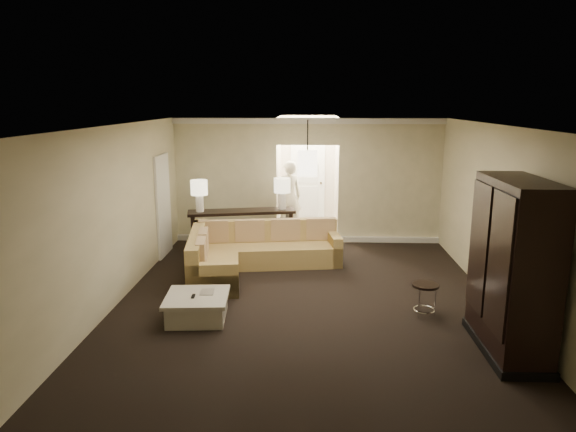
{
  "coord_description": "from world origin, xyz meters",
  "views": [
    {
      "loc": [
        0.03,
        -7.47,
        3.16
      ],
      "look_at": [
        -0.32,
        1.2,
        1.21
      ],
      "focal_mm": 32.0,
      "sensor_mm": 36.0,
      "label": 1
    }
  ],
  "objects_px": {
    "coffee_table": "(197,307)",
    "console_table": "(242,226)",
    "sectional_sofa": "(250,253)",
    "armoire": "(512,271)",
    "drink_table": "(425,293)",
    "person": "(289,193)"
  },
  "relations": [
    {
      "from": "coffee_table",
      "to": "sectional_sofa",
      "type": "bearing_deg",
      "value": 76.84
    },
    {
      "from": "coffee_table",
      "to": "console_table",
      "type": "height_order",
      "value": "console_table"
    },
    {
      "from": "drink_table",
      "to": "person",
      "type": "distance_m",
      "value": 5.41
    },
    {
      "from": "coffee_table",
      "to": "armoire",
      "type": "relative_size",
      "value": 0.43
    },
    {
      "from": "sectional_sofa",
      "to": "drink_table",
      "type": "xyz_separation_m",
      "value": [
        2.85,
        -2.01,
        0.01
      ]
    },
    {
      "from": "coffee_table",
      "to": "console_table",
      "type": "bearing_deg",
      "value": 86.85
    },
    {
      "from": "armoire",
      "to": "coffee_table",
      "type": "bearing_deg",
      "value": 168.98
    },
    {
      "from": "armoire",
      "to": "person",
      "type": "relative_size",
      "value": 1.14
    },
    {
      "from": "armoire",
      "to": "person",
      "type": "xyz_separation_m",
      "value": [
        -3.04,
        5.97,
        -0.09
      ]
    },
    {
      "from": "drink_table",
      "to": "coffee_table",
      "type": "bearing_deg",
      "value": -175.49
    },
    {
      "from": "coffee_table",
      "to": "person",
      "type": "bearing_deg",
      "value": 77.43
    },
    {
      "from": "armoire",
      "to": "drink_table",
      "type": "distance_m",
      "value": 1.53
    },
    {
      "from": "person",
      "to": "armoire",
      "type": "bearing_deg",
      "value": 95.77
    },
    {
      "from": "coffee_table",
      "to": "drink_table",
      "type": "distance_m",
      "value": 3.4
    },
    {
      "from": "sectional_sofa",
      "to": "coffee_table",
      "type": "height_order",
      "value": "sectional_sofa"
    },
    {
      "from": "coffee_table",
      "to": "drink_table",
      "type": "height_order",
      "value": "drink_table"
    },
    {
      "from": "drink_table",
      "to": "armoire",
      "type": "bearing_deg",
      "value": -53.38
    },
    {
      "from": "sectional_sofa",
      "to": "console_table",
      "type": "distance_m",
      "value": 1.41
    },
    {
      "from": "console_table",
      "to": "armoire",
      "type": "distance_m",
      "value": 6.0
    },
    {
      "from": "console_table",
      "to": "armoire",
      "type": "bearing_deg",
      "value": -59.65
    },
    {
      "from": "coffee_table",
      "to": "drink_table",
      "type": "bearing_deg",
      "value": 4.51
    },
    {
      "from": "armoire",
      "to": "drink_table",
      "type": "height_order",
      "value": "armoire"
    }
  ]
}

